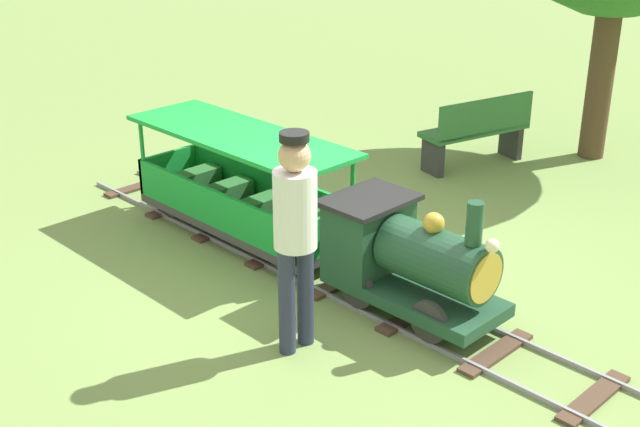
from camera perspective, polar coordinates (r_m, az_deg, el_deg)
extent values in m
plane|color=#75934C|center=(7.06, 0.53, -4.32)|extent=(60.00, 60.00, 0.00)
cube|color=gray|center=(7.34, 0.78, -3.01)|extent=(0.03, 6.05, 0.04)
cube|color=gray|center=(7.02, -2.12, -4.29)|extent=(0.03, 6.05, 0.04)
cube|color=#4C3828|center=(9.10, -12.34, 1.79)|extent=(0.75, 0.14, 0.03)
cube|color=#4C3828|center=(8.51, -9.55, 0.48)|extent=(0.75, 0.14, 0.03)
cube|color=#4C3828|center=(7.95, -6.35, -1.02)|extent=(0.75, 0.14, 0.03)
cube|color=#4C3828|center=(7.43, -2.67, -2.73)|extent=(0.75, 0.14, 0.03)
cube|color=#4C3828|center=(6.94, 1.55, -4.68)|extent=(0.75, 0.14, 0.03)
cube|color=#4C3828|center=(6.51, 6.40, -6.87)|extent=(0.75, 0.14, 0.03)
cube|color=#4C3828|center=(6.14, 11.93, -9.28)|extent=(0.75, 0.14, 0.03)
cube|color=#4C3828|center=(5.85, 18.18, -11.87)|extent=(0.75, 0.14, 0.03)
cube|color=#1E472D|center=(6.42, 6.41, -5.33)|extent=(0.63, 1.40, 0.10)
cylinder|color=#1E472D|center=(6.15, 8.00, -3.09)|extent=(0.44, 0.85, 0.44)
cylinder|color=#B7932D|center=(5.94, 11.24, -4.35)|extent=(0.37, 0.02, 0.37)
cylinder|color=#1E472D|center=(5.84, 10.50, -0.67)|extent=(0.12, 0.12, 0.31)
sphere|color=#B7932D|center=(6.07, 7.76, -0.66)|extent=(0.16, 0.16, 0.16)
cube|color=#1E472D|center=(6.55, 3.32, -1.44)|extent=(0.63, 0.45, 0.55)
cube|color=black|center=(6.43, 3.38, 0.95)|extent=(0.71, 0.53, 0.04)
sphere|color=#F2EAB2|center=(5.81, 11.68, -2.18)|extent=(0.10, 0.10, 0.10)
cylinder|color=#2D2D2D|center=(6.43, 10.26, -5.66)|extent=(0.05, 0.32, 0.32)
cylinder|color=#2D2D2D|center=(6.07, 7.46, -7.34)|extent=(0.05, 0.32, 0.32)
cylinder|color=#2D2D2D|center=(6.79, 5.47, -3.69)|extent=(0.05, 0.32, 0.32)
cylinder|color=#2D2D2D|center=(6.45, 2.56, -5.14)|extent=(0.05, 0.32, 0.32)
cube|color=#3F3F3F|center=(7.72, -5.31, -0.41)|extent=(0.71, 2.25, 0.08)
cube|color=green|center=(7.83, -3.50, 1.72)|extent=(0.04, 2.25, 0.35)
cube|color=green|center=(7.44, -7.33, 0.38)|extent=(0.04, 2.25, 0.35)
cube|color=green|center=(6.88, 0.54, -1.40)|extent=(0.71, 0.04, 0.35)
cube|color=green|center=(8.46, -10.17, 3.07)|extent=(0.71, 0.04, 0.35)
cylinder|color=green|center=(7.03, 2.22, 0.93)|extent=(0.04, 0.04, 0.75)
cylinder|color=green|center=(6.61, -1.60, -0.57)|extent=(0.04, 0.04, 0.75)
cylinder|color=green|center=(8.55, -8.38, 4.82)|extent=(0.04, 0.04, 0.75)
cylinder|color=green|center=(8.21, -11.98, 3.76)|extent=(0.04, 0.04, 0.75)
cube|color=green|center=(7.43, -5.54, 5.32)|extent=(0.81, 2.35, 0.04)
cube|color=#2D6B33|center=(8.19, -8.63, 2.08)|extent=(0.55, 0.20, 0.24)
cube|color=#2D6B33|center=(7.83, -6.49, 1.17)|extent=(0.55, 0.20, 0.24)
cube|color=#2D6B33|center=(7.48, -4.15, 0.18)|extent=(0.55, 0.20, 0.24)
cube|color=#2D6B33|center=(7.15, -1.59, -0.91)|extent=(0.55, 0.20, 0.24)
cylinder|color=#262626|center=(7.35, 0.16, -1.75)|extent=(0.04, 0.24, 0.24)
cylinder|color=#262626|center=(7.03, -2.76, -2.98)|extent=(0.04, 0.24, 0.24)
cylinder|color=#262626|center=(8.44, -7.42, 1.48)|extent=(0.04, 0.24, 0.24)
cylinder|color=#262626|center=(8.17, -10.21, 0.54)|extent=(0.04, 0.24, 0.24)
cylinder|color=#282D47|center=(5.96, -1.00, -5.48)|extent=(0.12, 0.12, 0.80)
cylinder|color=#282D47|center=(5.86, -2.28, -6.08)|extent=(0.12, 0.12, 0.80)
cylinder|color=white|center=(5.61, -1.71, 0.26)|extent=(0.30, 0.30, 0.55)
sphere|color=tan|center=(5.47, -1.76, 3.97)|extent=(0.22, 0.22, 0.22)
cylinder|color=black|center=(5.43, -1.78, 5.26)|extent=(0.20, 0.20, 0.06)
cube|color=#2D6B33|center=(9.60, 10.49, 5.64)|extent=(1.36, 0.71, 0.06)
cube|color=#2D6B33|center=(9.42, 11.28, 6.50)|extent=(1.27, 0.36, 0.40)
cube|color=#333333|center=(9.32, 7.71, 3.92)|extent=(0.16, 0.33, 0.42)
cube|color=#333333|center=(10.03, 12.90, 4.95)|extent=(0.16, 0.33, 0.42)
cylinder|color=#4C3823|center=(10.10, 18.66, 9.16)|extent=(0.29, 0.29, 2.02)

